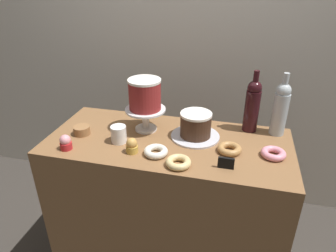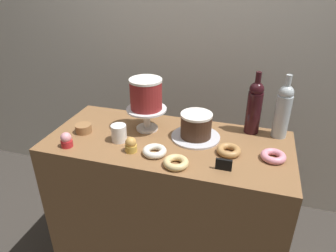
{
  "view_description": "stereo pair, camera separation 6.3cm",
  "coord_description": "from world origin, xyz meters",
  "views": [
    {
      "loc": [
        0.32,
        -1.28,
        1.68
      ],
      "look_at": [
        0.0,
        0.0,
        1.0
      ],
      "focal_mm": 32.48,
      "sensor_mm": 36.0,
      "label": 1
    },
    {
      "loc": [
        0.38,
        -1.26,
        1.68
      ],
      "look_at": [
        0.0,
        0.0,
        1.0
      ],
      "focal_mm": 32.48,
      "sensor_mm": 36.0,
      "label": 2
    }
  ],
  "objects": [
    {
      "name": "white_layer_cake",
      "position": [
        -0.14,
        0.08,
        1.12
      ],
      "size": [
        0.17,
        0.17,
        0.16
      ],
      "color": "maroon",
      "rests_on": "cake_stand_pedestal"
    },
    {
      "name": "chocolate_round_cake",
      "position": [
        0.13,
        0.07,
        0.99
      ],
      "size": [
        0.16,
        0.16,
        0.12
      ],
      "color": "#3D2619",
      "rests_on": "silver_serving_platter"
    },
    {
      "name": "donut_pink",
      "position": [
        0.5,
        -0.03,
        0.94
      ],
      "size": [
        0.11,
        0.11,
        0.03
      ],
      "color": "pink",
      "rests_on": "display_counter"
    },
    {
      "name": "cupcake_strawberry",
      "position": [
        -0.45,
        -0.2,
        0.95
      ],
      "size": [
        0.06,
        0.06,
        0.07
      ],
      "color": "red",
      "rests_on": "display_counter"
    },
    {
      "name": "price_sign_chalkboard",
      "position": [
        0.3,
        -0.17,
        0.95
      ],
      "size": [
        0.07,
        0.01,
        0.05
      ],
      "color": "black",
      "rests_on": "display_counter"
    },
    {
      "name": "donut_glazed",
      "position": [
        0.1,
        -0.2,
        0.94
      ],
      "size": [
        0.11,
        0.11,
        0.03
      ],
      "color": "#E0C17F",
      "rests_on": "display_counter"
    },
    {
      "name": "display_counter",
      "position": [
        0.0,
        0.0,
        0.46
      ],
      "size": [
        1.22,
        0.55,
        0.92
      ],
      "color": "brown",
      "rests_on": "ground_plane"
    },
    {
      "name": "wine_bottle_clear",
      "position": [
        0.53,
        0.2,
        1.06
      ],
      "size": [
        0.08,
        0.08,
        0.33
      ],
      "color": "#B2BCC1",
      "rests_on": "display_counter"
    },
    {
      "name": "donut_maple",
      "position": [
        0.3,
        -0.04,
        0.94
      ],
      "size": [
        0.11,
        0.11,
        0.03
      ],
      "color": "#B27F47",
      "rests_on": "display_counter"
    },
    {
      "name": "wine_bottle_dark_red",
      "position": [
        0.39,
        0.21,
        1.06
      ],
      "size": [
        0.08,
        0.08,
        0.33
      ],
      "color": "black",
      "rests_on": "display_counter"
    },
    {
      "name": "cupcake_caramel",
      "position": [
        -0.14,
        -0.15,
        0.95
      ],
      "size": [
        0.06,
        0.06,
        0.07
      ],
      "color": "gold",
      "rests_on": "display_counter"
    },
    {
      "name": "cake_stand_pedestal",
      "position": [
        -0.14,
        0.08,
        1.0
      ],
      "size": [
        0.21,
        0.21,
        0.12
      ],
      "color": "silver",
      "rests_on": "display_counter"
    },
    {
      "name": "back_wall",
      "position": [
        0.0,
        0.85,
        1.3
      ],
      "size": [
        6.0,
        0.05,
        2.6
      ],
      "color": "silver",
      "rests_on": "ground_plane"
    },
    {
      "name": "coffee_cup_ceramic",
      "position": [
        -0.23,
        -0.07,
        0.96
      ],
      "size": [
        0.08,
        0.08,
        0.08
      ],
      "color": "white",
      "rests_on": "display_counter"
    },
    {
      "name": "silver_serving_platter",
      "position": [
        0.13,
        0.07,
        0.92
      ],
      "size": [
        0.25,
        0.25,
        0.01
      ],
      "color": "silver",
      "rests_on": "display_counter"
    },
    {
      "name": "cookie_stack",
      "position": [
        -0.45,
        -0.04,
        0.94
      ],
      "size": [
        0.08,
        0.08,
        0.04
      ],
      "color": "olive",
      "rests_on": "display_counter"
    },
    {
      "name": "donut_sugar",
      "position": [
        -0.02,
        -0.14,
        0.94
      ],
      "size": [
        0.11,
        0.11,
        0.03
      ],
      "color": "silver",
      "rests_on": "display_counter"
    }
  ]
}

